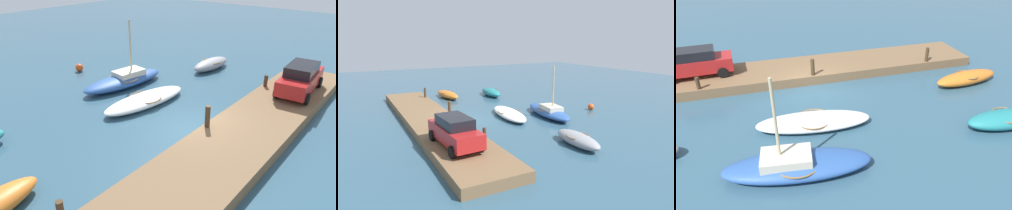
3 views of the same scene
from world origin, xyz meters
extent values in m
plane|color=#33566B|center=(0.00, 0.00, 0.00)|extent=(84.00, 84.00, 0.00)
cube|color=brown|center=(0.00, -2.52, 0.29)|extent=(22.88, 3.59, 0.59)
ellipsoid|color=orange|center=(-9.45, 1.76, 0.38)|extent=(4.54, 1.81, 0.77)
torus|color=olive|center=(-9.45, 1.76, 0.60)|extent=(1.51, 1.51, 0.07)
ellipsoid|color=teal|center=(-8.38, 6.45, 0.41)|extent=(4.23, 1.72, 0.82)
torus|color=olive|center=(-8.38, 6.45, 0.63)|extent=(1.61, 1.61, 0.07)
ellipsoid|color=#2D569E|center=(1.97, 6.87, 0.38)|extent=(6.15, 2.62, 0.75)
torus|color=olive|center=(1.97, 6.87, 0.58)|extent=(2.20, 2.20, 0.07)
cube|color=beige|center=(2.40, 6.82, 0.80)|extent=(2.11, 1.48, 0.40)
cylinder|color=#C6B284|center=(2.63, 6.79, 2.44)|extent=(0.12, 0.12, 3.66)
ellipsoid|color=white|center=(0.70, 3.80, 0.30)|extent=(5.79, 2.46, 0.59)
torus|color=olive|center=(0.70, 3.80, 0.46)|extent=(2.08, 2.08, 0.07)
cylinder|color=#47331E|center=(-8.13, -0.97, 1.06)|extent=(0.22, 0.22, 0.95)
cylinder|color=#47331E|center=(-0.26, -0.97, 1.11)|extent=(0.24, 0.24, 1.06)
cylinder|color=#47331E|center=(6.34, -0.97, 0.94)|extent=(0.22, 0.22, 0.70)
cube|color=#B21E1E|center=(6.62, -2.88, 1.31)|extent=(4.47, 1.89, 0.81)
cube|color=black|center=(6.62, -2.88, 2.00)|extent=(2.54, 1.58, 0.57)
cylinder|color=black|center=(5.04, -2.17, 0.91)|extent=(0.65, 0.26, 0.64)
cylinder|color=black|center=(5.14, -3.78, 0.91)|extent=(0.65, 0.26, 0.64)
camera|label=1|loc=(-11.75, -7.85, 7.87)|focal=34.52mm
camera|label=2|loc=(22.02, -7.95, 6.55)|focal=32.37mm
camera|label=3|loc=(2.94, 16.50, 8.68)|focal=33.29mm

